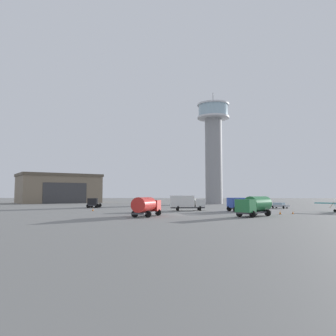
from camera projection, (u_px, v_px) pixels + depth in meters
ground_plane at (188, 214)px, 54.13m from camera, size 400.00×400.00×0.00m
control_tower at (213, 143)px, 110.85m from camera, size 10.80×10.80×38.11m
hangar at (59, 188)px, 122.16m from camera, size 33.68×31.35×10.71m
truck_fuel_tanker_red at (146, 206)px, 49.06m from camera, size 4.17×7.48×2.93m
truck_box_blue at (237, 204)px, 62.94m from camera, size 3.95×6.00×2.63m
truck_fuel_tanker_green at (255, 205)px, 49.56m from camera, size 6.42×6.77×3.04m
truck_box_white at (186, 202)px, 66.27m from camera, size 7.12×3.63×3.06m
truck_flatbed_black at (94, 203)px, 80.06m from camera, size 3.38×6.58×2.34m
car_silver at (280, 205)px, 76.39m from camera, size 4.07×4.10×1.37m
traffic_cone_near_left at (280, 212)px, 54.31m from camera, size 0.36×0.36×0.69m
traffic_cone_near_right at (293, 212)px, 55.40m from camera, size 0.36×0.36×0.54m
traffic_cone_mid_apron at (93, 209)px, 64.64m from camera, size 0.36×0.36×0.66m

